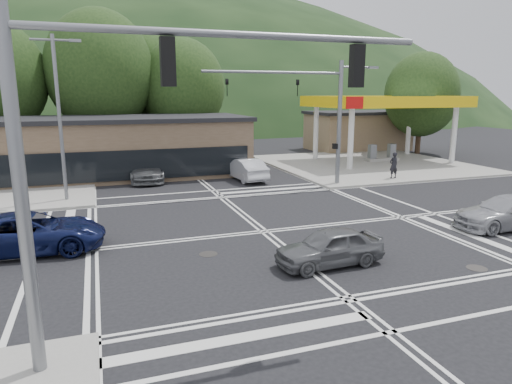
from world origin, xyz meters
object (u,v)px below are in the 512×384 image
object	(u,v)px
pedestrian	(394,165)
car_blue_west	(30,233)
car_silver_east	(507,212)
car_northbound	(146,169)
car_queue_a	(246,169)
car_queue_b	(237,157)
car_grey_center	(330,247)

from	to	relation	value
pedestrian	car_blue_west	bearing A→B (deg)	14.72
car_silver_east	car_northbound	bearing A→B (deg)	-136.96
car_silver_east	pedestrian	world-z (taller)	pedestrian
car_blue_west	car_silver_east	xyz separation A→B (m)	(19.92, -3.53, -0.04)
car_silver_east	car_queue_a	bearing A→B (deg)	-149.86
car_queue_b	car_northbound	xyz separation A→B (m)	(-7.71, -3.59, -0.01)
car_northbound	car_queue_b	bearing A→B (deg)	28.46
car_grey_center	car_queue_b	xyz separation A→B (m)	(3.35, 22.21, 0.13)
pedestrian	car_grey_center	bearing A→B (deg)	42.19
car_queue_a	pedestrian	size ratio (longest dim) A/B	2.53
car_queue_b	car_northbound	distance (m)	8.50
car_queue_b	car_blue_west	bearing A→B (deg)	47.52
car_blue_west	pedestrian	bearing A→B (deg)	-66.61
car_queue_a	pedestrian	distance (m)	10.34
car_queue_b	car_northbound	world-z (taller)	car_queue_b
car_grey_center	pedestrian	xyz separation A→B (m)	(11.98, 12.95, 0.40)
car_grey_center	car_queue_a	distance (m)	16.63
pedestrian	car_queue_b	bearing A→B (deg)	-52.05
car_blue_west	car_queue_a	xyz separation A→B (m)	(12.41, 11.48, -0.00)
car_queue_a	car_queue_b	bearing A→B (deg)	-105.48
car_queue_a	car_northbound	distance (m)	6.96
pedestrian	car_silver_east	bearing A→B (deg)	74.10
car_silver_east	pedestrian	xyz separation A→B (m)	(2.20, 11.48, 0.34)
car_blue_west	car_silver_east	distance (m)	20.23
car_silver_east	car_queue_a	distance (m)	16.79
car_queue_a	pedestrian	world-z (taller)	pedestrian
car_blue_west	car_silver_east	world-z (taller)	car_blue_west
car_blue_west	car_grey_center	bearing A→B (deg)	-112.61
car_queue_b	car_grey_center	bearing A→B (deg)	77.05
car_silver_east	car_queue_b	world-z (taller)	car_queue_b
car_queue_a	car_northbound	world-z (taller)	car_northbound
car_silver_east	car_queue_a	world-z (taller)	car_queue_a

